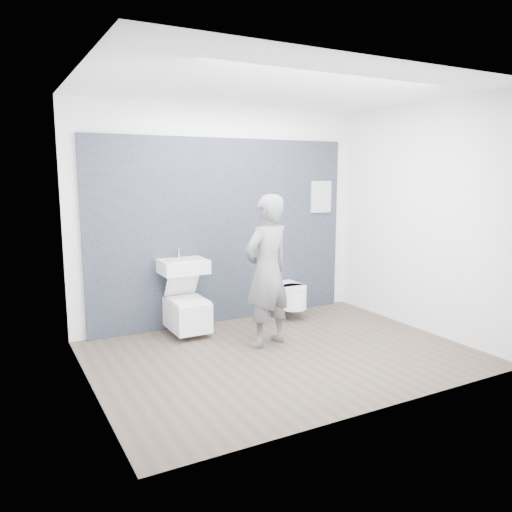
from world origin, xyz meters
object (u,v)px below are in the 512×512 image
washbasin (183,266)px  toilet_rounded (289,296)px  toilet_square (187,313)px  visitor (267,271)px

washbasin → toilet_rounded: (1.48, -0.08, -0.53)m
toilet_square → toilet_rounded: size_ratio=1.30×
toilet_square → toilet_rounded: toilet_square is taller
toilet_rounded → washbasin: bearing=176.7°
toilet_square → visitor: size_ratio=0.44×
toilet_rounded → visitor: (-0.81, -0.80, 0.55)m
washbasin → toilet_rounded: 1.57m
toilet_square → visitor: bearing=-49.5°
washbasin → toilet_square: size_ratio=0.73×
toilet_rounded → visitor: 1.26m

